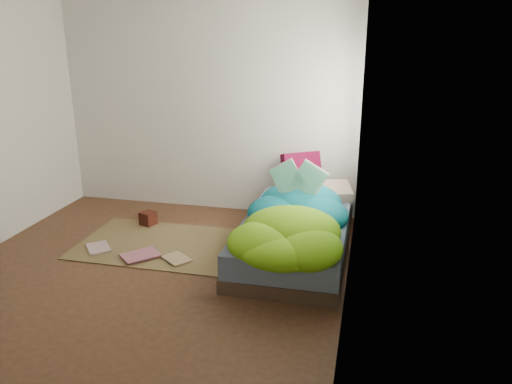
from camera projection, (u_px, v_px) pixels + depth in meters
ground at (150, 270)px, 4.53m from camera, size 3.50×3.50×0.00m
room_walls at (139, 89)px, 4.03m from camera, size 3.54×3.54×2.62m
bed at (296, 235)px, 4.88m from camera, size 1.00×2.00×0.34m
duvet at (293, 210)px, 4.57m from camera, size 0.96×1.84×0.34m
rug at (159, 244)px, 5.07m from camera, size 1.60×1.10×0.01m
pillow_floral at (323, 192)px, 5.40m from camera, size 0.66×0.51×0.13m
pillow_magenta at (302, 172)px, 5.62m from camera, size 0.44×0.34×0.43m
open_book at (298, 168)px, 4.76m from camera, size 0.46×0.10×0.28m
wooden_box at (148, 218)px, 5.54m from camera, size 0.19×0.19×0.15m
floor_book_a at (88, 250)px, 4.90m from camera, size 0.34×0.34×0.02m
floor_book_b at (136, 251)px, 4.86m from camera, size 0.42×0.42×0.03m
floor_book_c at (167, 262)px, 4.65m from camera, size 0.33×0.32×0.02m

